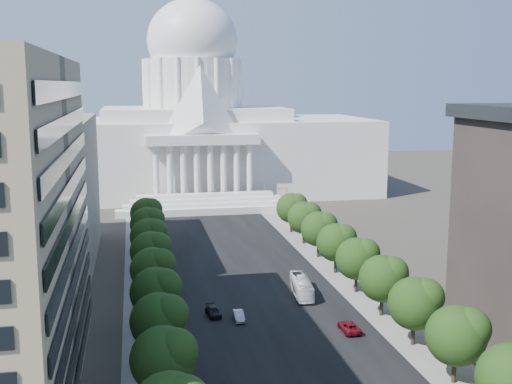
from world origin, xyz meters
TOP-DOWN VIEW (x-y plane):
  - road_asphalt at (0.00, 90.00)m, footprint 30.00×260.00m
  - sidewalk_left at (-19.00, 90.00)m, footprint 8.00×260.00m
  - sidewalk_right at (19.00, 90.00)m, footprint 8.00×260.00m
  - capitol at (0.00, 184.89)m, footprint 120.00×56.00m
  - tree_l_c at (-17.66, 35.81)m, footprint 7.79×7.60m
  - tree_l_d at (-17.66, 47.81)m, footprint 7.79×7.60m
  - tree_l_e at (-17.66, 59.81)m, footprint 7.79×7.60m
  - tree_l_f at (-17.66, 71.81)m, footprint 7.79×7.60m
  - tree_l_g at (-17.66, 83.81)m, footprint 7.79×7.60m
  - tree_l_h at (-17.66, 95.81)m, footprint 7.79×7.60m
  - tree_l_i at (-17.66, 107.81)m, footprint 7.79×7.60m
  - tree_l_j at (-17.66, 119.81)m, footprint 7.79×7.60m
  - tree_r_c at (18.34, 35.81)m, footprint 7.79×7.60m
  - tree_r_d at (18.34, 47.81)m, footprint 7.79×7.60m
  - tree_r_e at (18.34, 59.81)m, footprint 7.79×7.60m
  - tree_r_f at (18.34, 71.81)m, footprint 7.79×7.60m
  - tree_r_g at (18.34, 83.81)m, footprint 7.79×7.60m
  - tree_r_h at (18.34, 95.81)m, footprint 7.79×7.60m
  - tree_r_i at (18.34, 107.81)m, footprint 7.79×7.60m
  - tree_r_j at (18.34, 119.81)m, footprint 7.79×7.60m
  - streetlight_b at (19.90, 35.00)m, footprint 2.61×0.44m
  - streetlight_c at (19.90, 60.00)m, footprint 2.61×0.44m
  - streetlight_d at (19.90, 85.00)m, footprint 2.61×0.44m
  - streetlight_e at (19.90, 110.00)m, footprint 2.61×0.44m
  - streetlight_f at (19.90, 135.00)m, footprint 2.61×0.44m
  - car_silver at (-5.00, 62.18)m, footprint 1.60×4.45m
  - car_red at (10.62, 54.32)m, footprint 2.48×5.31m
  - car_dark_b at (-8.71, 64.81)m, footprint 2.51×5.01m
  - city_bus at (7.91, 72.04)m, footprint 3.92×11.75m

SIDE VIEW (x-z plane):
  - road_asphalt at x=0.00m, z-range -0.01..0.01m
  - sidewalk_left at x=-19.00m, z-range -0.01..0.01m
  - sidewalk_right at x=19.00m, z-range -0.01..0.01m
  - car_dark_b at x=-8.71m, z-range 0.00..1.40m
  - car_silver at x=-5.00m, z-range 0.00..1.46m
  - car_red at x=10.62m, z-range 0.00..1.47m
  - city_bus at x=7.91m, z-range 0.00..3.21m
  - streetlight_b at x=19.90m, z-range 1.32..10.32m
  - streetlight_c at x=19.90m, z-range 1.32..10.32m
  - streetlight_d at x=19.90m, z-range 1.32..10.32m
  - streetlight_e at x=19.90m, z-range 1.32..10.32m
  - streetlight_f at x=19.90m, z-range 1.32..10.32m
  - tree_l_c at x=-17.66m, z-range 1.47..11.44m
  - tree_l_d at x=-17.66m, z-range 1.47..11.44m
  - tree_l_e at x=-17.66m, z-range 1.47..11.44m
  - tree_l_f at x=-17.66m, z-range 1.47..11.44m
  - tree_l_g at x=-17.66m, z-range 1.47..11.44m
  - tree_l_h at x=-17.66m, z-range 1.47..11.44m
  - tree_l_i at x=-17.66m, z-range 1.47..11.44m
  - tree_l_j at x=-17.66m, z-range 1.47..11.44m
  - tree_r_c at x=18.34m, z-range 1.47..11.44m
  - tree_r_d at x=18.34m, z-range 1.47..11.44m
  - tree_r_e at x=18.34m, z-range 1.47..11.44m
  - tree_r_f at x=18.34m, z-range 1.47..11.44m
  - tree_r_g at x=18.34m, z-range 1.47..11.44m
  - tree_r_h at x=18.34m, z-range 1.47..11.44m
  - tree_r_i at x=18.34m, z-range 1.47..11.44m
  - tree_r_j at x=18.34m, z-range 1.47..11.44m
  - capitol at x=0.00m, z-range -16.49..56.51m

